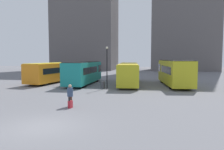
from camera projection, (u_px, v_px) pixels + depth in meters
name	position (u px, v px, depth m)	size (l,w,h in m)	color
ground_plane	(40.00, 127.00, 11.33)	(160.00, 160.00, 0.00)	slate
building_block_left	(86.00, 15.00, 67.51)	(18.33, 13.59, 33.67)	#5B5656
bus_0	(52.00, 72.00, 31.49)	(3.73, 9.65, 2.88)	orange
bus_1	(84.00, 72.00, 30.07)	(2.61, 10.55, 3.08)	#19847F
bus_2	(129.00, 73.00, 29.76)	(3.56, 11.95, 2.86)	gold
bus_3	(174.00, 72.00, 28.32)	(3.78, 10.58, 3.31)	gold
traveler	(70.00, 93.00, 16.13)	(0.47, 0.47, 1.64)	#4C3828
suitcase	(70.00, 104.00, 15.68)	(0.26, 0.38, 0.76)	#B7232D
lamp_post_0	(107.00, 64.00, 25.48)	(0.28, 0.28, 4.90)	black
trash_bin	(103.00, 85.00, 25.82)	(0.52, 0.52, 0.85)	#47474C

